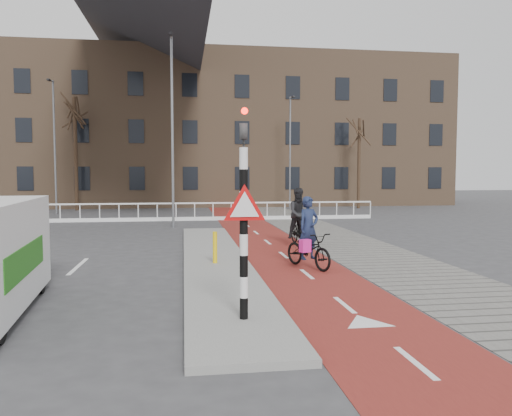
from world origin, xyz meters
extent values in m
plane|color=#38383A|center=(0.00, 0.00, 0.00)|extent=(120.00, 120.00, 0.00)
cube|color=maroon|center=(1.50, 10.00, 0.01)|extent=(2.50, 60.00, 0.01)
cube|color=slate|center=(4.30, 10.00, 0.01)|extent=(3.00, 60.00, 0.01)
cube|color=gray|center=(-0.70, 4.00, 0.06)|extent=(1.80, 16.00, 0.12)
cylinder|color=black|center=(-0.60, -2.00, 1.56)|extent=(0.14, 0.14, 2.88)
imported|color=black|center=(-0.60, -2.00, 3.40)|extent=(0.13, 0.16, 0.80)
cylinder|color=#FF0C05|center=(-0.60, -2.14, 3.58)|extent=(0.11, 0.02, 0.11)
cylinder|color=yellow|center=(-0.75, 3.31, 0.55)|extent=(0.12, 0.12, 0.86)
imported|color=black|center=(1.75, 2.82, 0.50)|extent=(1.34, 1.97, 0.98)
imported|color=#192443|center=(1.75, 2.82, 1.10)|extent=(0.73, 0.62, 1.70)
cube|color=#E21F93|center=(1.53, 2.31, 0.69)|extent=(0.32, 0.27, 0.33)
imported|color=black|center=(2.45, 6.85, 0.59)|extent=(0.72, 1.96, 1.15)
imported|color=black|center=(2.45, 6.85, 1.15)|extent=(0.94, 0.76, 1.81)
cube|color=#25791A|center=(-4.41, -0.82, 1.01)|extent=(0.28, 3.07, 0.55)
cylinder|color=black|center=(-4.71, 0.89, 0.34)|extent=(0.30, 0.69, 0.67)
cube|color=silver|center=(-5.00, 17.00, 0.95)|extent=(28.00, 0.08, 0.08)
cube|color=silver|center=(-5.00, 17.00, 0.10)|extent=(28.00, 0.10, 0.20)
cube|color=#7F6047|center=(-3.00, 32.00, 6.00)|extent=(46.00, 10.00, 12.00)
cylinder|color=black|center=(-8.93, 25.75, 3.89)|extent=(0.27, 0.27, 7.79)
cylinder|color=black|center=(11.16, 24.94, 3.28)|extent=(0.23, 0.23, 6.56)
cylinder|color=slate|center=(-2.08, 13.66, 4.44)|extent=(0.12, 0.12, 8.88)
cylinder|color=slate|center=(-9.54, 22.64, 4.16)|extent=(0.12, 0.12, 8.32)
cylinder|color=slate|center=(5.93, 24.64, 3.98)|extent=(0.12, 0.12, 7.96)
camera|label=1|loc=(-1.59, -10.22, 2.58)|focal=35.00mm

